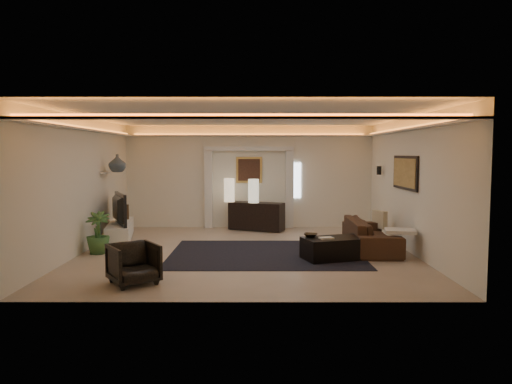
{
  "coord_description": "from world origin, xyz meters",
  "views": [
    {
      "loc": [
        0.21,
        -10.23,
        2.13
      ],
      "look_at": [
        0.2,
        0.6,
        1.25
      ],
      "focal_mm": 33.79,
      "sensor_mm": 36.0,
      "label": 1
    }
  ],
  "objects_px": {
    "coffee_table": "(335,249)",
    "console": "(256,216)",
    "armchair": "(134,264)",
    "sofa": "(371,235)"
  },
  "relations": [
    {
      "from": "armchair",
      "to": "sofa",
      "type": "bearing_deg",
      "value": -2.51
    },
    {
      "from": "coffee_table",
      "to": "console",
      "type": "bearing_deg",
      "value": 95.94
    },
    {
      "from": "console",
      "to": "coffee_table",
      "type": "height_order",
      "value": "console"
    },
    {
      "from": "console",
      "to": "coffee_table",
      "type": "xyz_separation_m",
      "value": [
        1.58,
        -3.6,
        -0.2
      ]
    },
    {
      "from": "coffee_table",
      "to": "armchair",
      "type": "bearing_deg",
      "value": -170.53
    },
    {
      "from": "armchair",
      "to": "console",
      "type": "bearing_deg",
      "value": 35.78
    },
    {
      "from": "sofa",
      "to": "armchair",
      "type": "height_order",
      "value": "sofa"
    },
    {
      "from": "console",
      "to": "armchair",
      "type": "relative_size",
      "value": 2.05
    },
    {
      "from": "console",
      "to": "armchair",
      "type": "xyz_separation_m",
      "value": [
        -1.99,
        -5.43,
        -0.07
      ]
    },
    {
      "from": "console",
      "to": "coffee_table",
      "type": "distance_m",
      "value": 3.93
    }
  ]
}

